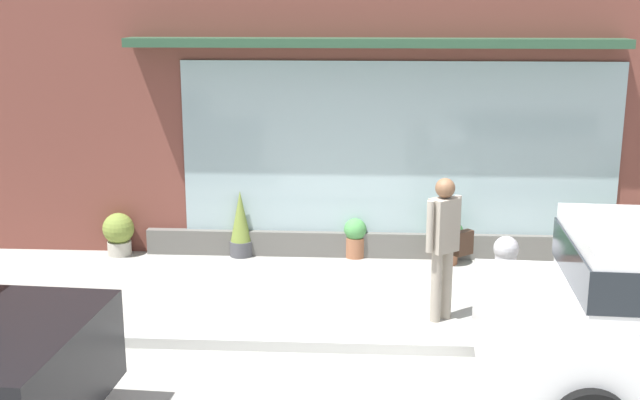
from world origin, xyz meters
The scene contains 10 objects.
ground_plane centered at (0.00, 0.00, 0.00)m, with size 60.00×60.00×0.00m, color #9E9B93.
curb_strip centered at (0.00, -0.20, 0.06)m, with size 14.00×0.24×0.12m, color #B2B2AD.
storefront centered at (0.01, 3.19, 2.69)m, with size 14.00×0.81×5.49m.
fire_hydrant centered at (1.55, 0.97, 0.47)m, with size 0.43×0.40×0.92m.
pedestrian_with_handbag centered at (0.81, 0.69, 0.97)m, with size 0.57×0.47×1.66m.
potted_plant_corner_tall centered at (3.08, 2.63, 0.36)m, with size 0.38×0.38×0.65m.
potted_plant_by_entrance centered at (-1.85, 2.90, 0.46)m, with size 0.33×0.33×0.96m.
potted_plant_low_front centered at (-0.22, 2.94, 0.30)m, with size 0.32×0.32×0.56m.
potted_plant_near_hydrant centered at (-3.61, 2.84, 0.33)m, with size 0.45×0.45×0.62m.
potted_plant_window_right centered at (1.06, 2.73, 0.36)m, with size 0.47×0.47×0.64m.
Camera 1 is at (-0.08, -7.92, 3.52)m, focal length 44.70 mm.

